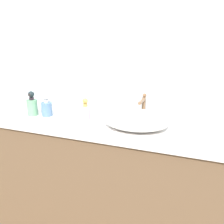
% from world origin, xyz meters
% --- Properties ---
extents(bathroom_wall_rear, '(6.00, 0.06, 2.60)m').
position_xyz_m(bathroom_wall_rear, '(0.00, 0.73, 1.30)').
color(bathroom_wall_rear, silver).
rests_on(bathroom_wall_rear, ground).
extents(vanity_counter, '(1.75, 0.52, 0.89)m').
position_xyz_m(vanity_counter, '(0.03, 0.43, 0.45)').
color(vanity_counter, brown).
rests_on(vanity_counter, ground).
extents(wall_mirror_panel, '(1.65, 0.01, 0.99)m').
position_xyz_m(wall_mirror_panel, '(0.03, 0.69, 1.38)').
color(wall_mirror_panel, '#B2BCC6').
rests_on(wall_mirror_panel, vanity_counter).
extents(sink_basin, '(0.41, 0.33, 0.10)m').
position_xyz_m(sink_basin, '(0.34, 0.40, 0.94)').
color(sink_basin, white).
rests_on(sink_basin, vanity_counter).
extents(faucet, '(0.03, 0.15, 0.17)m').
position_xyz_m(faucet, '(0.34, 0.58, 0.99)').
color(faucet, brown).
rests_on(faucet, vanity_counter).
extents(soap_dispenser, '(0.07, 0.07, 0.16)m').
position_xyz_m(soap_dispenser, '(-0.30, 0.41, 0.95)').
color(soap_dispenser, '#55779D').
rests_on(soap_dispenser, vanity_counter).
extents(lotion_bottle, '(0.06, 0.06, 0.17)m').
position_xyz_m(lotion_bottle, '(0.03, 0.35, 0.96)').
color(lotion_bottle, '#C2B1D0').
rests_on(lotion_bottle, vanity_counter).
extents(perfume_bottle, '(0.07, 0.07, 0.17)m').
position_xyz_m(perfume_bottle, '(-0.40, 0.39, 0.96)').
color(perfume_bottle, '#6CA779').
rests_on(perfume_bottle, vanity_counter).
extents(tissue_box, '(0.15, 0.15, 0.16)m').
position_xyz_m(tissue_box, '(-0.66, 0.50, 0.96)').
color(tissue_box, beige).
rests_on(tissue_box, vanity_counter).
extents(candle_jar, '(0.05, 0.05, 0.04)m').
position_xyz_m(candle_jar, '(0.77, 0.40, 0.91)').
color(candle_jar, silver).
rests_on(candle_jar, vanity_counter).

